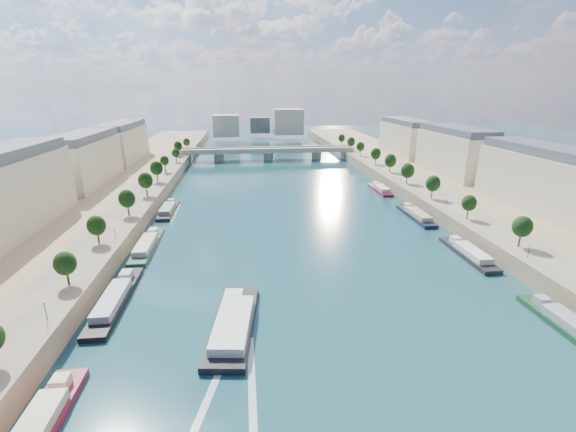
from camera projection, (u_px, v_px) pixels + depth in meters
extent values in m
plane|color=#0E373D|center=(290.00, 216.00, 142.68)|extent=(700.00, 700.00, 0.00)
cube|color=#9E8460|center=(85.00, 216.00, 133.98)|extent=(44.00, 520.00, 5.00)
cube|color=#9E8460|center=(473.00, 203.00, 149.79)|extent=(44.00, 520.00, 5.00)
cube|color=gray|center=(129.00, 208.00, 134.82)|extent=(14.00, 520.00, 0.10)
cube|color=gray|center=(437.00, 198.00, 147.34)|extent=(14.00, 520.00, 0.10)
cylinder|color=#382B1E|center=(61.00, 281.00, 79.81)|extent=(0.50, 0.50, 3.82)
ellipsoid|color=black|center=(57.00, 265.00, 78.67)|extent=(4.80, 4.80, 5.52)
cylinder|color=#382B1E|center=(100.00, 238.00, 102.42)|extent=(0.50, 0.50, 3.82)
ellipsoid|color=black|center=(98.00, 226.00, 101.28)|extent=(4.80, 4.80, 5.52)
cylinder|color=#382B1E|center=(126.00, 211.00, 125.03)|extent=(0.50, 0.50, 3.82)
ellipsoid|color=black|center=(124.00, 201.00, 123.89)|extent=(4.80, 4.80, 5.52)
cylinder|color=#382B1E|center=(143.00, 192.00, 147.64)|extent=(0.50, 0.50, 3.82)
ellipsoid|color=black|center=(142.00, 183.00, 146.51)|extent=(4.80, 4.80, 5.52)
cylinder|color=#382B1E|center=(156.00, 178.00, 170.26)|extent=(0.50, 0.50, 3.82)
ellipsoid|color=black|center=(155.00, 170.00, 169.12)|extent=(4.80, 4.80, 5.52)
cylinder|color=#382B1E|center=(166.00, 168.00, 192.87)|extent=(0.50, 0.50, 3.82)
ellipsoid|color=black|center=(166.00, 161.00, 191.73)|extent=(4.80, 4.80, 5.52)
cylinder|color=#382B1E|center=(174.00, 159.00, 215.48)|extent=(0.50, 0.50, 3.82)
ellipsoid|color=black|center=(173.00, 153.00, 214.34)|extent=(4.80, 4.80, 5.52)
cylinder|color=#382B1E|center=(180.00, 153.00, 238.09)|extent=(0.50, 0.50, 3.82)
ellipsoid|color=black|center=(180.00, 147.00, 236.96)|extent=(4.80, 4.80, 5.52)
cylinder|color=#382B1E|center=(186.00, 147.00, 260.71)|extent=(0.50, 0.50, 3.82)
ellipsoid|color=black|center=(185.00, 142.00, 259.57)|extent=(4.80, 4.80, 5.52)
cylinder|color=#382B1E|center=(524.00, 243.00, 99.42)|extent=(0.50, 0.50, 3.82)
ellipsoid|color=black|center=(527.00, 230.00, 98.28)|extent=(4.80, 4.80, 5.52)
cylinder|color=#382B1E|center=(471.00, 214.00, 122.03)|extent=(0.50, 0.50, 3.82)
ellipsoid|color=black|center=(473.00, 203.00, 120.90)|extent=(4.80, 4.80, 5.52)
cylinder|color=#382B1E|center=(435.00, 194.00, 144.65)|extent=(0.50, 0.50, 3.82)
ellipsoid|color=black|center=(437.00, 185.00, 143.51)|extent=(4.80, 4.80, 5.52)
cylinder|color=#382B1E|center=(409.00, 180.00, 167.26)|extent=(0.50, 0.50, 3.82)
ellipsoid|color=black|center=(410.00, 172.00, 166.12)|extent=(4.80, 4.80, 5.52)
cylinder|color=#382B1E|center=(389.00, 169.00, 189.87)|extent=(0.50, 0.50, 3.82)
ellipsoid|color=black|center=(390.00, 162.00, 188.73)|extent=(4.80, 4.80, 5.52)
cylinder|color=#382B1E|center=(373.00, 160.00, 212.48)|extent=(0.50, 0.50, 3.82)
ellipsoid|color=black|center=(374.00, 154.00, 211.35)|extent=(4.80, 4.80, 5.52)
cylinder|color=#382B1E|center=(361.00, 153.00, 235.10)|extent=(0.50, 0.50, 3.82)
ellipsoid|color=black|center=(361.00, 148.00, 233.96)|extent=(4.80, 4.80, 5.52)
cylinder|color=#382B1E|center=(350.00, 148.00, 257.71)|extent=(0.50, 0.50, 3.82)
ellipsoid|color=black|center=(350.00, 142.00, 256.57)|extent=(4.80, 4.80, 5.52)
cylinder|color=#382B1E|center=(341.00, 143.00, 280.32)|extent=(0.50, 0.50, 3.82)
ellipsoid|color=black|center=(341.00, 138.00, 279.19)|extent=(4.80, 4.80, 5.52)
cylinder|color=black|center=(46.00, 312.00, 68.75)|extent=(0.14, 0.14, 4.00)
sphere|color=#FFE5B2|center=(43.00, 301.00, 68.08)|extent=(0.36, 0.36, 0.36)
cylinder|color=black|center=(115.00, 232.00, 106.43)|extent=(0.14, 0.14, 4.00)
sphere|color=#FFE5B2|center=(114.00, 225.00, 105.77)|extent=(0.36, 0.36, 0.36)
cylinder|color=black|center=(148.00, 195.00, 144.12)|extent=(0.14, 0.14, 4.00)
sphere|color=#FFE5B2|center=(147.00, 189.00, 143.46)|extent=(0.36, 0.36, 0.36)
cylinder|color=black|center=(167.00, 172.00, 181.81)|extent=(0.14, 0.14, 4.00)
sphere|color=#FFE5B2|center=(167.00, 168.00, 181.15)|extent=(0.36, 0.36, 0.36)
cylinder|color=black|center=(180.00, 158.00, 219.50)|extent=(0.14, 0.14, 4.00)
sphere|color=#FFE5B2|center=(179.00, 154.00, 218.83)|extent=(0.36, 0.36, 0.36)
cylinder|color=black|center=(529.00, 251.00, 94.41)|extent=(0.14, 0.14, 4.00)
sphere|color=#FFE5B2|center=(530.00, 243.00, 93.74)|extent=(0.36, 0.36, 0.36)
cylinder|color=black|center=(447.00, 204.00, 132.10)|extent=(0.14, 0.14, 4.00)
sphere|color=#FFE5B2|center=(447.00, 198.00, 131.43)|extent=(0.36, 0.36, 0.36)
cylinder|color=black|center=(401.00, 178.00, 169.78)|extent=(0.14, 0.14, 4.00)
sphere|color=#FFE5B2|center=(401.00, 174.00, 169.12)|extent=(0.36, 0.36, 0.36)
cylinder|color=black|center=(372.00, 162.00, 207.47)|extent=(0.14, 0.14, 4.00)
sphere|color=#FFE5B2|center=(372.00, 158.00, 206.81)|extent=(0.36, 0.36, 0.36)
cylinder|color=black|center=(352.00, 151.00, 245.16)|extent=(0.14, 0.14, 4.00)
sphere|color=#FFE5B2|center=(352.00, 147.00, 244.49)|extent=(0.36, 0.36, 0.36)
cube|color=beige|center=(9.00, 196.00, 112.58)|extent=(16.00, 52.00, 20.00)
cube|color=#474C54|center=(0.00, 156.00, 108.91)|extent=(14.72, 50.44, 3.20)
cube|color=beige|center=(85.00, 160.00, 167.23)|extent=(16.00, 52.00, 20.00)
cube|color=#474C54|center=(80.00, 133.00, 163.56)|extent=(14.72, 50.44, 3.20)
cube|color=beige|center=(123.00, 143.00, 221.88)|extent=(16.00, 52.00, 20.00)
cube|color=#474C54|center=(120.00, 122.00, 218.20)|extent=(14.72, 50.44, 3.20)
cube|color=beige|center=(543.00, 180.00, 131.25)|extent=(16.00, 52.00, 20.00)
cube|color=#474C54|center=(550.00, 146.00, 127.58)|extent=(14.72, 50.44, 3.20)
cube|color=beige|center=(454.00, 153.00, 185.89)|extent=(16.00, 52.00, 20.00)
cube|color=#474C54|center=(457.00, 129.00, 182.22)|extent=(14.72, 50.44, 3.20)
cube|color=beige|center=(406.00, 138.00, 240.54)|extent=(16.00, 52.00, 20.00)
cube|color=#474C54|center=(407.00, 119.00, 236.87)|extent=(14.72, 50.44, 3.20)
cube|color=beige|center=(226.00, 126.00, 332.82)|extent=(22.00, 18.00, 18.00)
cube|color=beige|center=(288.00, 122.00, 347.64)|extent=(26.00, 20.00, 22.00)
cube|color=#474C54|center=(260.00, 125.00, 360.30)|extent=(18.00, 16.00, 14.00)
cube|color=#C1B79E|center=(268.00, 150.00, 251.05)|extent=(112.00, 11.00, 2.20)
cube|color=#C1B79E|center=(269.00, 149.00, 245.86)|extent=(112.00, 0.80, 0.90)
cube|color=#C1B79E|center=(268.00, 147.00, 255.28)|extent=(112.00, 0.80, 0.90)
cylinder|color=#C1B79E|center=(219.00, 157.00, 248.71)|extent=(6.40, 6.40, 5.00)
cylinder|color=#C1B79E|center=(268.00, 156.00, 252.22)|extent=(6.40, 6.40, 5.00)
cylinder|color=#C1B79E|center=(316.00, 155.00, 255.73)|extent=(6.40, 6.40, 5.00)
cube|color=#C1B79E|center=(187.00, 158.00, 246.51)|extent=(6.00, 12.00, 5.00)
cube|color=#C1B79E|center=(346.00, 155.00, 257.93)|extent=(6.00, 12.00, 5.00)
cube|color=black|center=(233.00, 325.00, 76.18)|extent=(11.07, 28.02, 1.95)
cube|color=silver|center=(233.00, 323.00, 73.54)|extent=(8.51, 18.37, 1.75)
cube|color=silver|center=(234.00, 296.00, 83.30)|extent=(4.27, 3.72, 1.80)
cube|color=silver|center=(211.00, 392.00, 59.93)|extent=(7.47, 25.52, 0.04)
cube|color=silver|center=(252.00, 388.00, 60.63)|extent=(1.21, 26.00, 0.04)
cube|color=maroon|center=(44.00, 423.00, 53.94)|extent=(5.00, 20.06, 1.80)
cube|color=beige|center=(36.00, 423.00, 51.89)|extent=(4.10, 11.03, 1.60)
cube|color=beige|center=(61.00, 382.00, 59.04)|extent=(2.50, 2.41, 1.80)
cube|color=black|center=(116.00, 301.00, 85.05)|extent=(5.00, 29.38, 1.80)
cube|color=#AFB2BC|center=(112.00, 299.00, 82.30)|extent=(4.10, 16.16, 1.60)
cube|color=#AFB2BC|center=(126.00, 275.00, 92.79)|extent=(2.50, 3.53, 1.80)
cube|color=#1B4430|center=(148.00, 247.00, 113.88)|extent=(5.00, 27.57, 1.80)
cube|color=beige|center=(145.00, 244.00, 111.26)|extent=(4.10, 15.16, 1.60)
cube|color=beige|center=(153.00, 231.00, 121.10)|extent=(2.50, 3.31, 1.80)
cube|color=black|center=(169.00, 211.00, 146.87)|extent=(5.00, 23.81, 1.80)
cube|color=#919199|center=(167.00, 208.00, 144.53)|extent=(4.10, 13.09, 1.60)
cube|color=#919199|center=(171.00, 201.00, 153.03)|extent=(2.50, 2.86, 1.80)
cube|color=#1A4226|center=(563.00, 325.00, 76.26)|extent=(5.00, 20.86, 1.80)
cube|color=#94959C|center=(572.00, 323.00, 74.15)|extent=(4.10, 11.47, 1.60)
cube|color=#94959C|center=(542.00, 301.00, 81.58)|extent=(2.50, 2.50, 1.80)
cube|color=black|center=(468.00, 255.00, 108.28)|extent=(5.00, 23.89, 1.80)
cube|color=white|center=(473.00, 252.00, 105.94)|extent=(4.10, 13.14, 1.60)
cube|color=white|center=(455.00, 240.00, 114.46)|extent=(2.50, 2.87, 1.80)
cube|color=#171C33|center=(416.00, 217.00, 140.62)|extent=(5.00, 25.29, 1.80)
cube|color=#C1B191|center=(418.00, 214.00, 138.18)|extent=(4.10, 13.91, 1.60)
cube|color=#C1B191|center=(408.00, 206.00, 147.20)|extent=(2.50, 3.03, 1.80)
cube|color=maroon|center=(380.00, 191.00, 176.18)|extent=(5.00, 21.00, 1.80)
cube|color=silver|center=(382.00, 188.00, 174.05)|extent=(4.10, 11.55, 1.60)
cube|color=silver|center=(376.00, 184.00, 181.54)|extent=(2.50, 2.52, 1.80)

